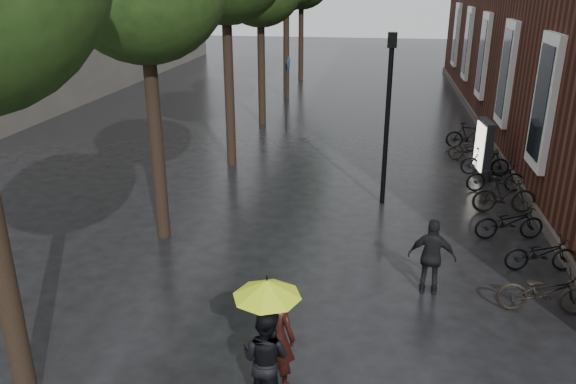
% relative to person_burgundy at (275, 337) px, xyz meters
% --- Properties ---
extents(person_burgundy, '(0.74, 0.57, 1.81)m').
position_rel_person_burgundy_xyz_m(person_burgundy, '(0.00, 0.00, 0.00)').
color(person_burgundy, black).
rests_on(person_burgundy, ground).
extents(person_black, '(0.94, 0.82, 1.63)m').
position_rel_person_burgundy_xyz_m(person_black, '(-0.07, -0.42, -0.09)').
color(person_black, black).
rests_on(person_black, ground).
extents(lime_umbrella, '(1.04, 1.04, 1.53)m').
position_rel_person_burgundy_xyz_m(lime_umbrella, '(-0.09, -0.14, 0.93)').
color(lime_umbrella, black).
rests_on(lime_umbrella, ground).
extents(pedestrian_walking, '(1.00, 0.52, 1.63)m').
position_rel_person_burgundy_xyz_m(pedestrian_walking, '(2.61, 3.31, -0.09)').
color(pedestrian_walking, black).
rests_on(pedestrian_walking, ground).
extents(parked_bicycles, '(2.09, 12.09, 1.05)m').
position_rel_person_burgundy_xyz_m(parked_bicycles, '(4.87, 8.56, -0.44)').
color(parked_bicycles, black).
rests_on(parked_bicycles, ground).
extents(ad_lightbox, '(0.28, 1.21, 1.83)m').
position_rel_person_burgundy_xyz_m(ad_lightbox, '(4.84, 11.27, 0.01)').
color(ad_lightbox, black).
rests_on(ad_lightbox, ground).
extents(lamp_post, '(0.25, 0.25, 4.79)m').
position_rel_person_burgundy_xyz_m(lamp_post, '(1.63, 8.20, 2.00)').
color(lamp_post, black).
rests_on(lamp_post, ground).
extents(cycle_sign, '(0.16, 0.56, 3.08)m').
position_rel_person_burgundy_xyz_m(cycle_sign, '(-2.49, 16.33, 1.13)').
color(cycle_sign, '#262628').
rests_on(cycle_sign, ground).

